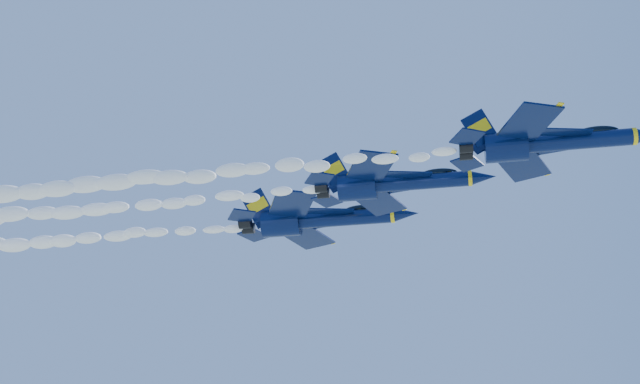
# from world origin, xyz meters

# --- Properties ---
(jet_lead) EXTENTS (14.88, 12.21, 5.53)m
(jet_lead) POSITION_xyz_m (18.53, -12.80, 151.37)
(jet_lead) COLOR #06123A
(smoke_trail_jet_lead) EXTENTS (39.63, 1.66, 1.49)m
(smoke_trail_jet_lead) POSITION_xyz_m (-7.64, -12.80, 150.99)
(smoke_trail_jet_lead) COLOR white
(jet_second) EXTENTS (15.21, 12.48, 5.65)m
(jet_second) POSITION_xyz_m (6.52, -6.31, 152.21)
(jet_second) COLOR #06123A
(smoke_trail_jet_second) EXTENTS (39.63, 1.70, 1.53)m
(smoke_trail_jet_second) POSITION_xyz_m (-19.79, -6.31, 151.82)
(smoke_trail_jet_second) COLOR white
(jet_third) EXTENTS (16.97, 13.92, 6.31)m
(jet_third) POSITION_xyz_m (-1.29, 0.97, 152.67)
(jet_third) COLOR #06123A
(smoke_trail_jet_third) EXTENTS (39.63, 1.89, 1.70)m
(smoke_trail_jet_third) POSITION_xyz_m (-28.35, 0.97, 152.27)
(smoke_trail_jet_third) COLOR white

